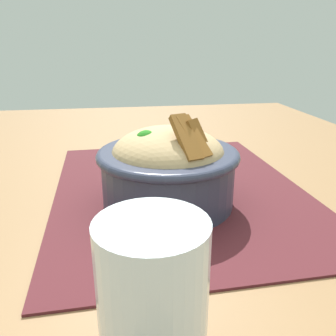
% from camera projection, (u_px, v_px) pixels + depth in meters
% --- Properties ---
extents(table, '(1.37, 0.95, 0.76)m').
position_uv_depth(table, '(188.00, 217.00, 0.56)').
color(table, olive).
rests_on(table, ground_plane).
extents(placemat, '(0.46, 0.37, 0.00)m').
position_uv_depth(placemat, '(179.00, 189.00, 0.52)').
color(placemat, '#47191E').
rests_on(placemat, table).
extents(bowl, '(0.19, 0.19, 0.13)m').
position_uv_depth(bowl, '(168.00, 166.00, 0.45)').
color(bowl, '#2D3347').
rests_on(bowl, placemat).
extents(fork, '(0.04, 0.12, 0.00)m').
position_uv_depth(fork, '(179.00, 165.00, 0.61)').
color(fork, '#B9B9B9').
rests_on(fork, placemat).
extents(drinking_glass, '(0.08, 0.08, 0.10)m').
position_uv_depth(drinking_glass, '(153.00, 297.00, 0.24)').
color(drinking_glass, silver).
rests_on(drinking_glass, table).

